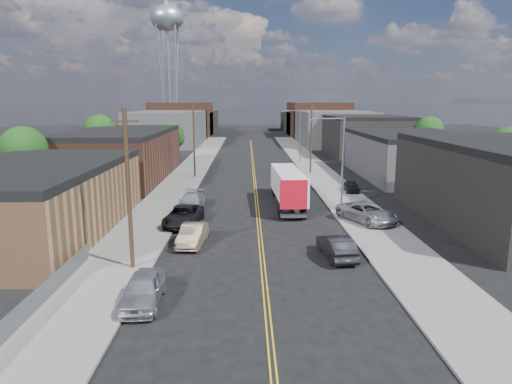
{
  "coord_description": "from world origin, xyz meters",
  "views": [
    {
      "loc": [
        -0.99,
        -17.3,
        10.37
      ],
      "look_at": [
        -0.21,
        22.12,
        2.5
      ],
      "focal_mm": 32.0,
      "sensor_mm": 36.0,
      "label": 1
    }
  ],
  "objects_px": {
    "car_right_oncoming": "(337,247)",
    "car_ahead_truck": "(288,174)",
    "car_right_lot_a": "(367,212)",
    "water_tower": "(167,23)",
    "car_left_a": "(143,290)",
    "car_left_c": "(184,216)",
    "car_right_lot_c": "(351,186)",
    "car_left_d": "(192,202)",
    "car_left_b": "(193,235)",
    "semi_truck": "(287,184)"
  },
  "relations": [
    {
      "from": "car_left_a",
      "to": "car_left_c",
      "type": "xyz_separation_m",
      "value": [
        0.0,
        15.44,
        0.01
      ]
    },
    {
      "from": "semi_truck",
      "to": "car_right_lot_c",
      "type": "height_order",
      "value": "semi_truck"
    },
    {
      "from": "semi_truck",
      "to": "car_right_lot_c",
      "type": "distance_m",
      "value": 9.86
    },
    {
      "from": "semi_truck",
      "to": "car_left_c",
      "type": "bearing_deg",
      "value": -142.13
    },
    {
      "from": "car_right_lot_a",
      "to": "car_ahead_truck",
      "type": "distance_m",
      "value": 22.54
    },
    {
      "from": "semi_truck",
      "to": "car_left_a",
      "type": "bearing_deg",
      "value": -114.27
    },
    {
      "from": "car_right_lot_c",
      "to": "car_ahead_truck",
      "type": "bearing_deg",
      "value": 131.56
    },
    {
      "from": "car_right_lot_a",
      "to": "car_left_d",
      "type": "bearing_deg",
      "value": 134.77
    },
    {
      "from": "car_left_d",
      "to": "car_right_oncoming",
      "type": "distance_m",
      "value": 18.16
    },
    {
      "from": "car_left_b",
      "to": "car_left_c",
      "type": "xyz_separation_m",
      "value": [
        -1.4,
        5.43,
        0.05
      ]
    },
    {
      "from": "car_left_c",
      "to": "car_left_d",
      "type": "distance_m",
      "value": 5.67
    },
    {
      "from": "car_left_c",
      "to": "car_right_oncoming",
      "type": "bearing_deg",
      "value": -32.1
    },
    {
      "from": "water_tower",
      "to": "car_right_lot_c",
      "type": "xyz_separation_m",
      "value": [
        33.0,
        -76.0,
        -29.86
      ]
    },
    {
      "from": "car_right_lot_c",
      "to": "car_right_lot_a",
      "type": "bearing_deg",
      "value": -92.72
    },
    {
      "from": "water_tower",
      "to": "car_right_lot_a",
      "type": "distance_m",
      "value": 99.3
    },
    {
      "from": "car_left_a",
      "to": "car_left_c",
      "type": "distance_m",
      "value": 15.44
    },
    {
      "from": "car_left_d",
      "to": "semi_truck",
      "type": "bearing_deg",
      "value": 15.29
    },
    {
      "from": "car_left_d",
      "to": "car_right_oncoming",
      "type": "height_order",
      "value": "car_left_d"
    },
    {
      "from": "water_tower",
      "to": "car_left_b",
      "type": "height_order",
      "value": "water_tower"
    },
    {
      "from": "car_right_oncoming",
      "to": "car_ahead_truck",
      "type": "relative_size",
      "value": 0.81
    },
    {
      "from": "car_ahead_truck",
      "to": "car_right_oncoming",
      "type": "bearing_deg",
      "value": -94.77
    },
    {
      "from": "car_left_c",
      "to": "car_right_lot_c",
      "type": "height_order",
      "value": "car_left_c"
    },
    {
      "from": "car_right_oncoming",
      "to": "car_right_lot_c",
      "type": "bearing_deg",
      "value": -111.61
    },
    {
      "from": "water_tower",
      "to": "car_right_oncoming",
      "type": "bearing_deg",
      "value": -74.62
    },
    {
      "from": "semi_truck",
      "to": "car_right_lot_c",
      "type": "xyz_separation_m",
      "value": [
        7.95,
        5.69,
        -1.31
      ]
    },
    {
      "from": "car_right_lot_c",
      "to": "car_left_b",
      "type": "bearing_deg",
      "value": -125.53
    },
    {
      "from": "car_right_oncoming",
      "to": "car_left_b",
      "type": "bearing_deg",
      "value": -23.32
    },
    {
      "from": "water_tower",
      "to": "car_left_b",
      "type": "relative_size",
      "value": 7.94
    },
    {
      "from": "car_left_b",
      "to": "car_ahead_truck",
      "type": "xyz_separation_m",
      "value": [
        9.5,
        27.68,
        0.04
      ]
    },
    {
      "from": "car_left_c",
      "to": "car_right_oncoming",
      "type": "relative_size",
      "value": 1.25
    },
    {
      "from": "car_left_c",
      "to": "car_right_lot_c",
      "type": "xyz_separation_m",
      "value": [
        17.4,
        13.67,
        -0.03
      ]
    },
    {
      "from": "car_right_oncoming",
      "to": "car_right_lot_a",
      "type": "xyz_separation_m",
      "value": [
        4.32,
        8.7,
        0.2
      ]
    },
    {
      "from": "car_right_oncoming",
      "to": "car_right_lot_c",
      "type": "xyz_separation_m",
      "value": [
        6.0,
        22.13,
        0.01
      ]
    },
    {
      "from": "car_right_lot_a",
      "to": "car_ahead_truck",
      "type": "bearing_deg",
      "value": 76.19
    },
    {
      "from": "car_ahead_truck",
      "to": "car_left_b",
      "type": "bearing_deg",
      "value": -114.65
    },
    {
      "from": "water_tower",
      "to": "car_right_lot_a",
      "type": "xyz_separation_m",
      "value": [
        31.32,
        -89.43,
        -29.67
      ]
    },
    {
      "from": "car_right_lot_c",
      "to": "car_left_d",
      "type": "bearing_deg",
      "value": -150.89
    },
    {
      "from": "car_left_a",
      "to": "car_right_oncoming",
      "type": "height_order",
      "value": "car_left_a"
    },
    {
      "from": "semi_truck",
      "to": "car_left_d",
      "type": "distance_m",
      "value": 9.82
    },
    {
      "from": "car_right_lot_c",
      "to": "car_left_c",
      "type": "bearing_deg",
      "value": -137.43
    },
    {
      "from": "car_right_oncoming",
      "to": "car_ahead_truck",
      "type": "distance_m",
      "value": 30.72
    },
    {
      "from": "water_tower",
      "to": "car_right_oncoming",
      "type": "relative_size",
      "value": 7.81
    },
    {
      "from": "car_left_c",
      "to": "car_right_lot_c",
      "type": "distance_m",
      "value": 22.13
    },
    {
      "from": "car_ahead_truck",
      "to": "car_left_a",
      "type": "bearing_deg",
      "value": -111.84
    },
    {
      "from": "semi_truck",
      "to": "car_right_oncoming",
      "type": "relative_size",
      "value": 2.99
    },
    {
      "from": "car_left_b",
      "to": "water_tower",
      "type": "bearing_deg",
      "value": 105.46
    },
    {
      "from": "car_left_d",
      "to": "car_right_oncoming",
      "type": "bearing_deg",
      "value": -49.57
    },
    {
      "from": "semi_truck",
      "to": "car_left_b",
      "type": "xyz_separation_m",
      "value": [
        -8.05,
        -13.41,
        -1.33
      ]
    },
    {
      "from": "car_left_b",
      "to": "car_right_lot_c",
      "type": "relative_size",
      "value": 1.25
    },
    {
      "from": "car_left_a",
      "to": "car_left_d",
      "type": "relative_size",
      "value": 0.86
    }
  ]
}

